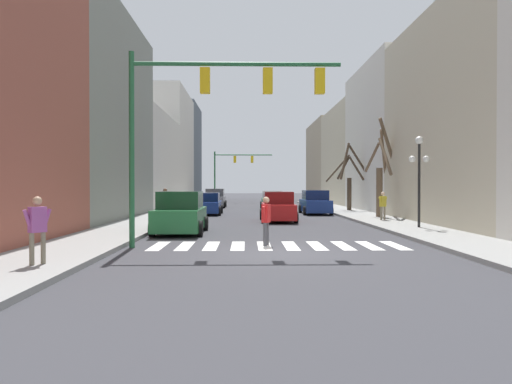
{
  "coord_description": "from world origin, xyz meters",
  "views": [
    {
      "loc": [
        -1.08,
        -15.08,
        2.06
      ],
      "look_at": [
        -0.34,
        21.12,
        1.6
      ],
      "focal_mm": 35.0,
      "sensor_mm": 36.0,
      "label": 1
    }
  ],
  "objects_px": {
    "traffic_signal_near": "(209,102)",
    "car_parked_right_near": "(315,203)",
    "traffic_signal_far": "(232,165)",
    "pedestrian_crossing_street": "(266,217)",
    "street_tree_left_near": "(350,178)",
    "street_tree_left_far": "(382,172)",
    "car_driving_away_lane": "(181,214)",
    "pedestrian_on_left_sidewalk": "(37,224)",
    "street_lamp_right_corner": "(419,163)",
    "car_parked_left_far": "(215,199)",
    "car_at_intersection": "(278,208)",
    "car_driving_toward_lane": "(206,204)",
    "pedestrian_near_right_corner": "(165,201)",
    "car_parked_left_mid": "(272,201)",
    "pedestrian_on_right_sidewalk": "(383,203)"
  },
  "relations": [
    {
      "from": "traffic_signal_near",
      "to": "car_parked_right_near",
      "type": "relative_size",
      "value": 1.47
    },
    {
      "from": "traffic_signal_far",
      "to": "pedestrian_crossing_street",
      "type": "distance_m",
      "value": 43.69
    },
    {
      "from": "street_tree_left_near",
      "to": "street_tree_left_far",
      "type": "relative_size",
      "value": 0.86
    },
    {
      "from": "car_driving_away_lane",
      "to": "pedestrian_on_left_sidewalk",
      "type": "relative_size",
      "value": 2.77
    },
    {
      "from": "car_parked_right_near",
      "to": "street_lamp_right_corner",
      "type": "bearing_deg",
      "value": -167.6
    },
    {
      "from": "car_parked_left_far",
      "to": "car_parked_right_near",
      "type": "bearing_deg",
      "value": -144.0
    },
    {
      "from": "traffic_signal_far",
      "to": "car_parked_right_near",
      "type": "bearing_deg",
      "value": -74.64
    },
    {
      "from": "car_at_intersection",
      "to": "car_driving_away_lane",
      "type": "height_order",
      "value": "car_driving_away_lane"
    },
    {
      "from": "car_driving_toward_lane",
      "to": "street_tree_left_far",
      "type": "relative_size",
      "value": 0.74
    },
    {
      "from": "traffic_signal_near",
      "to": "street_tree_left_far",
      "type": "distance_m",
      "value": 17.07
    },
    {
      "from": "car_at_intersection",
      "to": "street_lamp_right_corner",
      "type": "bearing_deg",
      "value": -134.02
    },
    {
      "from": "traffic_signal_near",
      "to": "street_tree_left_near",
      "type": "xyz_separation_m",
      "value": [
        9.3,
        22.09,
        -2.15
      ]
    },
    {
      "from": "car_parked_left_far",
      "to": "street_tree_left_near",
      "type": "bearing_deg",
      "value": -126.96
    },
    {
      "from": "car_at_intersection",
      "to": "car_parked_left_far",
      "type": "height_order",
      "value": "car_parked_left_far"
    },
    {
      "from": "street_tree_left_near",
      "to": "car_parked_right_near",
      "type": "bearing_deg",
      "value": -139.13
    },
    {
      "from": "pedestrian_on_left_sidewalk",
      "to": "pedestrian_near_right_corner",
      "type": "bearing_deg",
      "value": 39.67
    },
    {
      "from": "car_driving_away_lane",
      "to": "car_parked_left_far",
      "type": "relative_size",
      "value": 0.97
    },
    {
      "from": "traffic_signal_near",
      "to": "car_parked_left_mid",
      "type": "bearing_deg",
      "value": 82.55
    },
    {
      "from": "car_driving_toward_lane",
      "to": "street_tree_left_near",
      "type": "distance_m",
      "value": 11.48
    },
    {
      "from": "car_parked_left_far",
      "to": "car_parked_left_mid",
      "type": "height_order",
      "value": "car_parked_left_far"
    },
    {
      "from": "car_parked_right_near",
      "to": "pedestrian_on_right_sidewalk",
      "type": "distance_m",
      "value": 8.86
    },
    {
      "from": "pedestrian_on_right_sidewalk",
      "to": "pedestrian_crossing_street",
      "type": "height_order",
      "value": "pedestrian_on_right_sidewalk"
    },
    {
      "from": "pedestrian_on_right_sidewalk",
      "to": "car_parked_right_near",
      "type": "bearing_deg",
      "value": -106.73
    },
    {
      "from": "pedestrian_on_right_sidewalk",
      "to": "car_at_intersection",
      "type": "bearing_deg",
      "value": -44.16
    },
    {
      "from": "traffic_signal_near",
      "to": "car_parked_right_near",
      "type": "distance_m",
      "value": 20.82
    },
    {
      "from": "car_parked_right_near",
      "to": "pedestrian_crossing_street",
      "type": "bearing_deg",
      "value": 167.12
    },
    {
      "from": "street_lamp_right_corner",
      "to": "car_parked_right_near",
      "type": "bearing_deg",
      "value": 102.4
    },
    {
      "from": "car_parked_left_mid",
      "to": "street_tree_left_far",
      "type": "distance_m",
      "value": 14.53
    },
    {
      "from": "street_tree_left_near",
      "to": "street_tree_left_far",
      "type": "height_order",
      "value": "street_tree_left_far"
    },
    {
      "from": "car_driving_toward_lane",
      "to": "pedestrian_on_left_sidewalk",
      "type": "xyz_separation_m",
      "value": [
        -2.23,
        -23.42,
        0.4
      ]
    },
    {
      "from": "car_driving_away_lane",
      "to": "street_tree_left_near",
      "type": "height_order",
      "value": "street_tree_left_near"
    },
    {
      "from": "car_at_intersection",
      "to": "pedestrian_on_right_sidewalk",
      "type": "distance_m",
      "value": 5.87
    },
    {
      "from": "car_parked_right_near",
      "to": "car_parked_left_far",
      "type": "bearing_deg",
      "value": 36.0
    },
    {
      "from": "car_at_intersection",
      "to": "car_parked_right_near",
      "type": "bearing_deg",
      "value": -23.18
    },
    {
      "from": "car_at_intersection",
      "to": "car_parked_right_near",
      "type": "relative_size",
      "value": 0.96
    },
    {
      "from": "pedestrian_near_right_corner",
      "to": "street_tree_left_far",
      "type": "bearing_deg",
      "value": -148.95
    },
    {
      "from": "car_driving_away_lane",
      "to": "pedestrian_crossing_street",
      "type": "distance_m",
      "value": 5.71
    },
    {
      "from": "pedestrian_on_left_sidewalk",
      "to": "car_driving_toward_lane",
      "type": "bearing_deg",
      "value": 35.69
    },
    {
      "from": "car_driving_toward_lane",
      "to": "street_tree_left_far",
      "type": "distance_m",
      "value": 12.44
    },
    {
      "from": "car_driving_away_lane",
      "to": "pedestrian_crossing_street",
      "type": "xyz_separation_m",
      "value": [
        3.52,
        -4.5,
        0.15
      ]
    },
    {
      "from": "car_driving_away_lane",
      "to": "pedestrian_on_left_sidewalk",
      "type": "bearing_deg",
      "value": 166.81
    },
    {
      "from": "car_driving_toward_lane",
      "to": "car_parked_left_far",
      "type": "bearing_deg",
      "value": 0.43
    },
    {
      "from": "car_parked_left_far",
      "to": "street_tree_left_far",
      "type": "distance_m",
      "value": 19.97
    },
    {
      "from": "car_at_intersection",
      "to": "car_parked_left_far",
      "type": "bearing_deg",
      "value": 14.52
    },
    {
      "from": "pedestrian_crossing_street",
      "to": "car_at_intersection",
      "type": "bearing_deg",
      "value": 12.73
    },
    {
      "from": "car_parked_left_mid",
      "to": "pedestrian_near_right_corner",
      "type": "height_order",
      "value": "pedestrian_near_right_corner"
    },
    {
      "from": "car_at_intersection",
      "to": "car_parked_left_mid",
      "type": "xyz_separation_m",
      "value": [
        0.46,
        14.98,
        -0.05
      ]
    },
    {
      "from": "car_driving_away_lane",
      "to": "street_tree_left_far",
      "type": "height_order",
      "value": "street_tree_left_far"
    },
    {
      "from": "traffic_signal_near",
      "to": "pedestrian_crossing_street",
      "type": "bearing_deg",
      "value": 15.16
    },
    {
      "from": "street_tree_left_near",
      "to": "pedestrian_on_left_sidewalk",
      "type": "bearing_deg",
      "value": -116.32
    }
  ]
}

